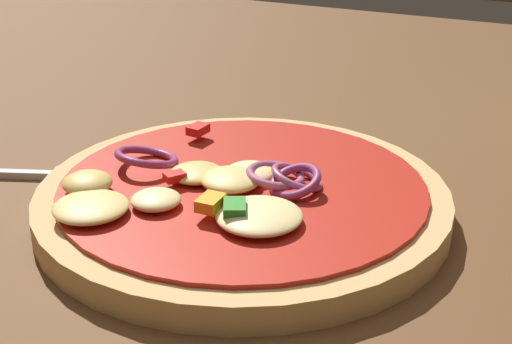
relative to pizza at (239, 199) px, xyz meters
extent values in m
cube|color=brown|center=(-0.04, 0.03, -0.03)|extent=(1.21, 1.09, 0.03)
cylinder|color=tan|center=(0.00, 0.00, 0.00)|extent=(0.25, 0.25, 0.02)
cylinder|color=red|center=(0.00, 0.00, 0.01)|extent=(0.22, 0.22, 0.00)
ellipsoid|color=#F4DB8E|center=(0.00, 0.01, 0.01)|extent=(0.03, 0.03, 0.01)
ellipsoid|color=#F4DB8E|center=(0.03, -0.04, 0.01)|extent=(0.05, 0.05, 0.01)
ellipsoid|color=#EFCC72|center=(0.00, 0.00, 0.01)|extent=(0.04, 0.04, 0.01)
ellipsoid|color=#E5BC60|center=(-0.03, 0.00, 0.01)|extent=(0.03, 0.03, 0.01)
ellipsoid|color=#EFCC72|center=(-0.06, -0.07, 0.01)|extent=(0.04, 0.04, 0.01)
ellipsoid|color=#E5BC60|center=(-0.08, -0.04, 0.01)|extent=(0.03, 0.03, 0.01)
ellipsoid|color=#F4DB8E|center=(-0.03, -0.04, 0.01)|extent=(0.03, 0.03, 0.01)
torus|color=#93386B|center=(0.03, 0.01, 0.02)|extent=(0.05, 0.05, 0.02)
torus|color=#93386B|center=(-0.07, 0.00, 0.02)|extent=(0.05, 0.05, 0.01)
torus|color=#B25984|center=(0.02, 0.01, 0.02)|extent=(0.05, 0.05, 0.01)
torus|color=#B25984|center=(0.03, 0.01, 0.01)|extent=(0.04, 0.04, 0.01)
cube|color=orange|center=(0.00, -0.04, 0.02)|extent=(0.01, 0.02, 0.01)
cube|color=red|center=(-0.03, -0.02, 0.01)|extent=(0.01, 0.01, 0.00)
cube|color=#2D8C28|center=(0.02, -0.04, 0.02)|extent=(0.02, 0.02, 0.01)
cube|color=red|center=(-0.06, 0.06, 0.02)|extent=(0.01, 0.02, 0.01)
cube|color=silver|center=(-0.13, 0.00, -0.01)|extent=(0.02, 0.02, 0.01)
cube|color=silver|center=(-0.10, 0.00, -0.01)|extent=(0.03, 0.01, 0.00)
cube|color=silver|center=(-0.10, 0.01, -0.01)|extent=(0.03, 0.01, 0.00)
cube|color=silver|center=(-0.10, 0.01, -0.01)|extent=(0.03, 0.01, 0.00)
cube|color=silver|center=(-0.11, 0.02, -0.01)|extent=(0.03, 0.01, 0.00)
camera|label=1|loc=(0.18, -0.38, 0.21)|focal=54.49mm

